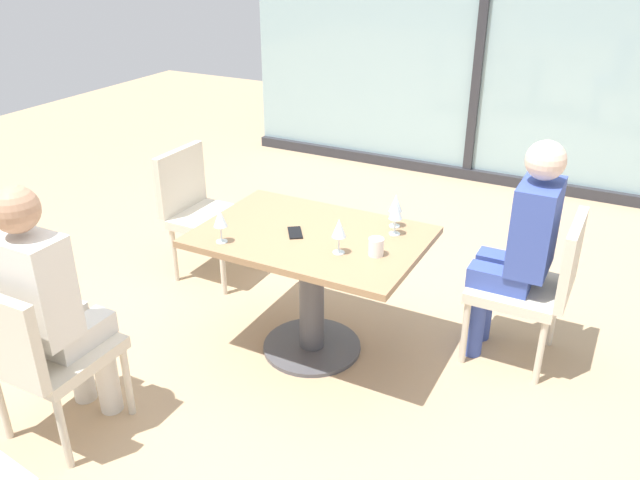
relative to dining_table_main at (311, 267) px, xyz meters
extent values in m
plane|color=tan|center=(0.00, 0.00, -0.53)|extent=(12.00, 12.00, 0.00)
cube|color=#97B7BC|center=(0.00, 3.20, 0.82)|extent=(4.62, 0.03, 2.70)
cube|color=#2D2D33|center=(0.00, 3.17, 0.82)|extent=(0.08, 0.06, 2.70)
cube|color=#2D2D33|center=(0.00, 3.17, -0.48)|extent=(4.62, 0.10, 0.10)
cube|color=#997551|center=(0.00, 0.00, 0.18)|extent=(1.18, 0.82, 0.04)
cylinder|color=#4C4C51|center=(0.00, 0.00, -0.18)|extent=(0.14, 0.14, 0.69)
cylinder|color=#4C4C51|center=(0.00, 0.00, -0.52)|extent=(0.56, 0.56, 0.02)
cube|color=beige|center=(-0.74, -1.10, -0.11)|extent=(0.46, 0.46, 0.06)
cylinder|color=beige|center=(-0.54, -0.90, -0.33)|extent=(0.04, 0.04, 0.39)
cylinder|color=beige|center=(-0.94, -0.90, -0.33)|extent=(0.04, 0.04, 0.39)
cylinder|color=beige|center=(-0.54, -1.30, -0.33)|extent=(0.04, 0.04, 0.39)
cylinder|color=beige|center=(-0.94, -1.30, -0.33)|extent=(0.04, 0.04, 0.39)
cube|color=beige|center=(1.00, 0.47, -0.11)|extent=(0.46, 0.46, 0.06)
cube|color=beige|center=(1.25, 0.47, 0.13)|extent=(0.05, 0.46, 0.42)
cylinder|color=beige|center=(0.80, 0.67, -0.33)|extent=(0.04, 0.04, 0.39)
cylinder|color=beige|center=(0.80, 0.27, -0.33)|extent=(0.04, 0.04, 0.39)
cylinder|color=beige|center=(1.20, 0.67, -0.33)|extent=(0.04, 0.04, 0.39)
cylinder|color=beige|center=(1.20, 0.27, -0.33)|extent=(0.04, 0.04, 0.39)
cube|color=beige|center=(-1.00, 0.47, -0.11)|extent=(0.46, 0.46, 0.06)
cube|color=beige|center=(-1.25, 0.47, 0.13)|extent=(0.05, 0.46, 0.42)
cylinder|color=beige|center=(-0.80, 0.27, -0.33)|extent=(0.04, 0.04, 0.39)
cylinder|color=beige|center=(-0.80, 0.67, -0.33)|extent=(0.04, 0.04, 0.39)
cylinder|color=beige|center=(-1.20, 0.27, -0.33)|extent=(0.04, 0.04, 0.39)
cylinder|color=beige|center=(-1.20, 0.67, -0.33)|extent=(0.04, 0.04, 0.39)
cylinder|color=silver|center=(-0.65, -0.93, -0.30)|extent=(0.11, 0.11, 0.45)
cube|color=silver|center=(-0.65, -1.02, -0.02)|extent=(0.13, 0.32, 0.11)
cylinder|color=silver|center=(-0.83, -0.93, -0.30)|extent=(0.11, 0.11, 0.45)
cube|color=silver|center=(-0.83, -1.02, -0.02)|extent=(0.13, 0.32, 0.11)
cube|color=silver|center=(-0.74, -1.15, 0.27)|extent=(0.34, 0.20, 0.48)
sphere|color=tan|center=(-0.74, -1.15, 0.63)|extent=(0.20, 0.20, 0.20)
cylinder|color=#384C9E|center=(0.83, 0.56, -0.30)|extent=(0.11, 0.11, 0.45)
cube|color=#384C9E|center=(0.92, 0.56, -0.02)|extent=(0.32, 0.13, 0.11)
cylinder|color=#384C9E|center=(0.83, 0.38, -0.30)|extent=(0.11, 0.11, 0.45)
cube|color=#384C9E|center=(0.92, 0.38, -0.02)|extent=(0.32, 0.13, 0.11)
cube|color=#384C9E|center=(1.05, 0.47, 0.27)|extent=(0.20, 0.34, 0.48)
sphere|color=beige|center=(1.05, 0.47, 0.63)|extent=(0.20, 0.20, 0.20)
cylinder|color=silver|center=(-0.36, -0.30, 0.20)|extent=(0.06, 0.06, 0.00)
cylinder|color=silver|center=(-0.36, -0.30, 0.25)|extent=(0.01, 0.01, 0.08)
cone|color=silver|center=(-0.36, -0.30, 0.34)|extent=(0.07, 0.07, 0.09)
cylinder|color=silver|center=(0.23, -0.13, 0.20)|extent=(0.06, 0.06, 0.00)
cylinder|color=silver|center=(0.23, -0.13, 0.25)|extent=(0.01, 0.01, 0.08)
cone|color=silver|center=(0.23, -0.13, 0.34)|extent=(0.07, 0.07, 0.09)
cylinder|color=silver|center=(0.36, 0.29, 0.20)|extent=(0.06, 0.06, 0.00)
cylinder|color=silver|center=(0.36, 0.29, 0.25)|extent=(0.01, 0.01, 0.08)
cone|color=silver|center=(0.36, 0.29, 0.34)|extent=(0.07, 0.07, 0.09)
cylinder|color=silver|center=(0.39, 0.20, 0.20)|extent=(0.06, 0.06, 0.00)
cylinder|color=silver|center=(0.39, 0.20, 0.25)|extent=(0.01, 0.01, 0.08)
cone|color=silver|center=(0.39, 0.20, 0.34)|extent=(0.07, 0.07, 0.09)
cylinder|color=white|center=(0.40, -0.07, 0.25)|extent=(0.08, 0.08, 0.09)
cube|color=black|center=(-0.08, -0.04, 0.20)|extent=(0.14, 0.16, 0.01)
camera|label=1|loc=(1.46, -2.69, 1.65)|focal=36.07mm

